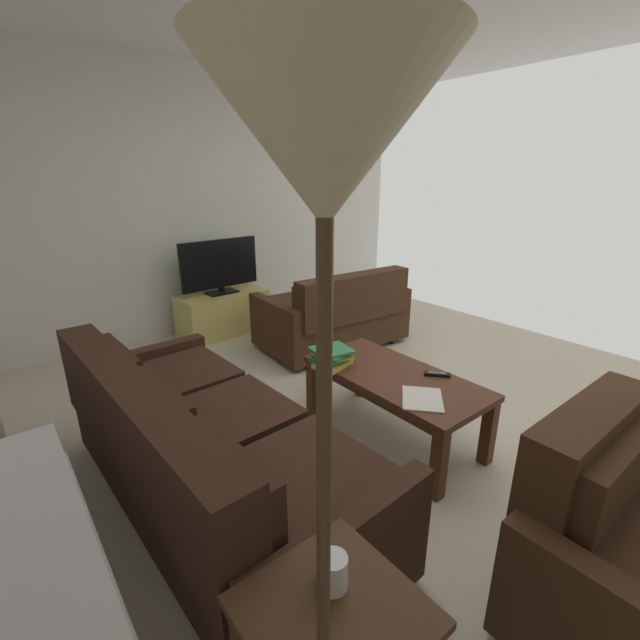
{
  "coord_description": "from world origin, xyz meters",
  "views": [
    {
      "loc": [
        -1.63,
        2.19,
        1.66
      ],
      "look_at": [
        0.33,
        0.63,
        0.8
      ],
      "focal_mm": 23.95,
      "sensor_mm": 36.0,
      "label": 1
    }
  ],
  "objects_px": {
    "loveseat_near": "(335,314)",
    "tv_stand": "(223,313)",
    "coffee_mug": "(333,572)",
    "book_stack": "(332,357)",
    "loose_magazine": "(422,399)",
    "coffee_table": "(394,384)",
    "tv_remote": "(437,374)",
    "sofa_main": "(203,451)",
    "end_table": "(333,640)",
    "flat_tv": "(220,266)",
    "floor_lamp": "(325,220)"
  },
  "relations": [
    {
      "from": "flat_tv",
      "to": "coffee_mug",
      "type": "height_order",
      "value": "flat_tv"
    },
    {
      "from": "floor_lamp",
      "to": "tv_remote",
      "type": "xyz_separation_m",
      "value": [
        0.93,
        -1.68,
        -1.13
      ]
    },
    {
      "from": "book_stack",
      "to": "sofa_main",
      "type": "bearing_deg",
      "value": 101.38
    },
    {
      "from": "end_table",
      "to": "loose_magazine",
      "type": "relative_size",
      "value": 2.18
    },
    {
      "from": "loveseat_near",
      "to": "floor_lamp",
      "type": "relative_size",
      "value": 0.79
    },
    {
      "from": "floor_lamp",
      "to": "book_stack",
      "type": "relative_size",
      "value": 6.42
    },
    {
      "from": "coffee_table",
      "to": "floor_lamp",
      "type": "height_order",
      "value": "floor_lamp"
    },
    {
      "from": "end_table",
      "to": "book_stack",
      "type": "bearing_deg",
      "value": -40.05
    },
    {
      "from": "end_table",
      "to": "coffee_mug",
      "type": "distance_m",
      "value": 0.18
    },
    {
      "from": "tv_remote",
      "to": "loose_magazine",
      "type": "bearing_deg",
      "value": 113.13
    },
    {
      "from": "coffee_table",
      "to": "tv_remote",
      "type": "distance_m",
      "value": 0.28
    },
    {
      "from": "sofa_main",
      "to": "book_stack",
      "type": "height_order",
      "value": "sofa_main"
    },
    {
      "from": "book_stack",
      "to": "tv_remote",
      "type": "bearing_deg",
      "value": -141.87
    },
    {
      "from": "coffee_table",
      "to": "coffee_mug",
      "type": "height_order",
      "value": "coffee_mug"
    },
    {
      "from": "coffee_table",
      "to": "floor_lamp",
      "type": "xyz_separation_m",
      "value": [
        -1.12,
        1.49,
        1.21
      ]
    },
    {
      "from": "coffee_mug",
      "to": "loveseat_near",
      "type": "bearing_deg",
      "value": -40.74
    },
    {
      "from": "loose_magazine",
      "to": "coffee_table",
      "type": "bearing_deg",
      "value": -62.5
    },
    {
      "from": "loveseat_near",
      "to": "coffee_table",
      "type": "relative_size",
      "value": 1.24
    },
    {
      "from": "sofa_main",
      "to": "tv_stand",
      "type": "height_order",
      "value": "sofa_main"
    },
    {
      "from": "sofa_main",
      "to": "flat_tv",
      "type": "relative_size",
      "value": 2.32
    },
    {
      "from": "loveseat_near",
      "to": "tv_stand",
      "type": "bearing_deg",
      "value": 33.18
    },
    {
      "from": "floor_lamp",
      "to": "coffee_mug",
      "type": "xyz_separation_m",
      "value": [
        0.15,
        -0.15,
        -0.95
      ]
    },
    {
      "from": "sofa_main",
      "to": "loose_magazine",
      "type": "distance_m",
      "value": 1.21
    },
    {
      "from": "tv_stand",
      "to": "flat_tv",
      "type": "relative_size",
      "value": 1.09
    },
    {
      "from": "loveseat_near",
      "to": "book_stack",
      "type": "distance_m",
      "value": 1.46
    },
    {
      "from": "tv_stand",
      "to": "flat_tv",
      "type": "height_order",
      "value": "flat_tv"
    },
    {
      "from": "floor_lamp",
      "to": "tv_stand",
      "type": "xyz_separation_m",
      "value": [
        3.62,
        -1.53,
        -1.37
      ]
    },
    {
      "from": "book_stack",
      "to": "loose_magazine",
      "type": "relative_size",
      "value": 1.04
    },
    {
      "from": "end_table",
      "to": "tv_stand",
      "type": "distance_m",
      "value": 3.8
    },
    {
      "from": "floor_lamp",
      "to": "flat_tv",
      "type": "bearing_deg",
      "value": -22.88
    },
    {
      "from": "coffee_table",
      "to": "end_table",
      "type": "xyz_separation_m",
      "value": [
        -1.02,
        1.38,
        0.09
      ]
    },
    {
      "from": "loveseat_near",
      "to": "loose_magazine",
      "type": "distance_m",
      "value": 1.96
    },
    {
      "from": "end_table",
      "to": "coffee_table",
      "type": "bearing_deg",
      "value": -53.52
    },
    {
      "from": "coffee_mug",
      "to": "book_stack",
      "type": "xyz_separation_m",
      "value": [
        1.31,
        -1.11,
        -0.13
      ]
    },
    {
      "from": "flat_tv",
      "to": "end_table",
      "type": "bearing_deg",
      "value": 158.14
    },
    {
      "from": "floor_lamp",
      "to": "coffee_mug",
      "type": "bearing_deg",
      "value": -45.86
    },
    {
      "from": "end_table",
      "to": "flat_tv",
      "type": "relative_size",
      "value": 0.68
    },
    {
      "from": "loose_magazine",
      "to": "loveseat_near",
      "type": "bearing_deg",
      "value": -67.4
    },
    {
      "from": "loveseat_near",
      "to": "loose_magazine",
      "type": "height_order",
      "value": "loveseat_near"
    },
    {
      "from": "flat_tv",
      "to": "tv_remote",
      "type": "height_order",
      "value": "flat_tv"
    },
    {
      "from": "flat_tv",
      "to": "book_stack",
      "type": "distance_m",
      "value": 2.18
    },
    {
      "from": "coffee_table",
      "to": "tv_stand",
      "type": "relative_size",
      "value": 1.23
    },
    {
      "from": "coffee_table",
      "to": "tv_remote",
      "type": "bearing_deg",
      "value": -134.09
    },
    {
      "from": "end_table",
      "to": "coffee_mug",
      "type": "xyz_separation_m",
      "value": [
        0.05,
        -0.04,
        0.17
      ]
    },
    {
      "from": "tv_stand",
      "to": "loose_magazine",
      "type": "xyz_separation_m",
      "value": [
        -2.82,
        0.16,
        0.24
      ]
    },
    {
      "from": "loveseat_near",
      "to": "tv_stand",
      "type": "relative_size",
      "value": 1.52
    },
    {
      "from": "coffee_table",
      "to": "book_stack",
      "type": "relative_size",
      "value": 4.12
    },
    {
      "from": "coffee_mug",
      "to": "end_table",
      "type": "bearing_deg",
      "value": 141.93
    },
    {
      "from": "coffee_table",
      "to": "sofa_main",
      "type": "bearing_deg",
      "value": 83.35
    },
    {
      "from": "sofa_main",
      "to": "book_stack",
      "type": "bearing_deg",
      "value": -78.62
    }
  ]
}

